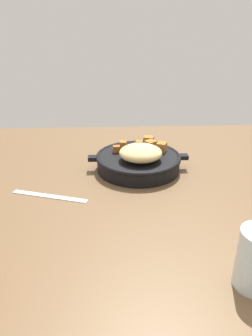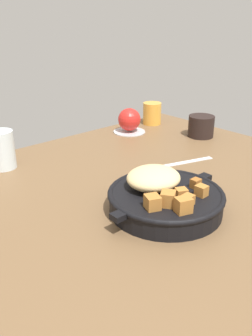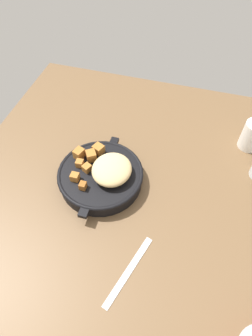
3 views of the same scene
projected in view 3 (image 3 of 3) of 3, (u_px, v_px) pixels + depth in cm
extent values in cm
cube|color=brown|center=(122.00, 199.00, 83.28)|extent=(112.14, 98.20, 2.40)
cylinder|color=black|center=(101.00, 177.00, 83.81)|extent=(23.89, 23.89, 4.41)
torus|color=black|center=(100.00, 173.00, 82.35)|extent=(24.62, 24.62, 1.20)
cube|color=black|center=(84.00, 213.00, 74.81)|extent=(2.64, 2.40, 1.20)
cube|color=black|center=(114.00, 141.00, 90.37)|extent=(2.64, 2.40, 1.20)
ellipsoid|color=#DBBC7F|center=(112.00, 169.00, 79.96)|extent=(11.89, 11.07, 4.37)
cube|color=#A86B2D|center=(75.00, 177.00, 79.71)|extent=(2.11, 2.28, 2.24)
cube|color=#A86B2D|center=(98.00, 149.00, 85.70)|extent=(3.61, 3.73, 2.69)
cube|color=#A86B2D|center=(80.00, 163.00, 82.81)|extent=(2.14, 2.14, 2.03)
cube|color=#A86B2D|center=(91.00, 156.00, 83.98)|extent=(3.91, 3.85, 2.90)
cube|color=#A86B2D|center=(87.00, 168.00, 81.74)|extent=(2.94, 2.86, 2.09)
cube|color=#935623|center=(83.00, 186.00, 78.04)|extent=(2.01, 1.77, 2.00)
cube|color=#A86B2D|center=(79.00, 154.00, 84.47)|extent=(3.57, 3.24, 2.95)
cube|color=silver|center=(129.00, 271.00, 69.14)|extent=(19.45, 7.42, 0.36)
cylinder|color=white|center=(252.00, 135.00, 90.59)|extent=(6.68, 6.68, 9.49)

